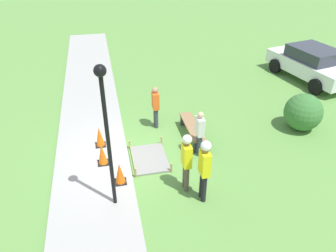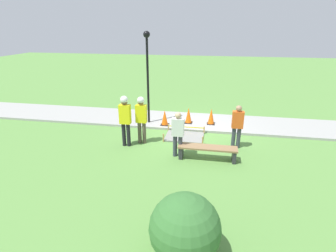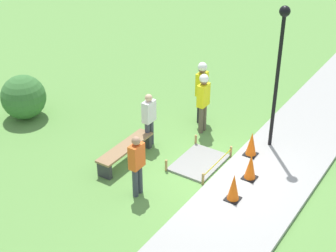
# 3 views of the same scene
# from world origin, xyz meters

# --- Properties ---
(ground_plane) EXTENTS (60.00, 60.00, 0.00)m
(ground_plane) POSITION_xyz_m (0.00, 0.00, 0.00)
(ground_plane) COLOR #5B8E42
(sidewalk) EXTENTS (28.00, 2.31, 0.10)m
(sidewalk) POSITION_xyz_m (0.00, -1.16, 0.05)
(sidewalk) COLOR #9E9E99
(sidewalk) RESTS_ON ground_plane
(wet_concrete_patch) EXTENTS (1.56, 1.15, 0.33)m
(wet_concrete_patch) POSITION_xyz_m (0.34, 0.65, 0.03)
(wet_concrete_patch) COLOR gray
(wet_concrete_patch) RESTS_ON ground_plane
(traffic_cone_near_patch) EXTENTS (0.34, 0.34, 0.70)m
(traffic_cone_near_patch) POSITION_xyz_m (-0.67, -0.85, 0.45)
(traffic_cone_near_patch) COLOR black
(traffic_cone_near_patch) RESTS_ON sidewalk
(traffic_cone_far_patch) EXTENTS (0.34, 0.34, 0.70)m
(traffic_cone_far_patch) POSITION_xyz_m (0.34, -0.81, 0.45)
(traffic_cone_far_patch) COLOR black
(traffic_cone_far_patch) RESTS_ON sidewalk
(traffic_cone_sidewalk_edge) EXTENTS (0.34, 0.34, 0.68)m
(traffic_cone_sidewalk_edge) POSITION_xyz_m (1.34, -0.37, 0.44)
(traffic_cone_sidewalk_edge) COLOR black
(traffic_cone_sidewalk_edge) RESTS_ON sidewalk
(park_bench) EXTENTS (1.96, 0.44, 0.47)m
(park_bench) POSITION_xyz_m (-0.63, 2.35, 0.34)
(park_bench) COLOR #2D2D33
(park_bench) RESTS_ON ground_plane
(worker_supervisor) EXTENTS (0.40, 0.26, 1.82)m
(worker_supervisor) POSITION_xyz_m (1.87, 1.44, 1.09)
(worker_supervisor) COLOR brown
(worker_supervisor) RESTS_ON ground_plane
(worker_assistant) EXTENTS (0.40, 0.28, 1.92)m
(worker_assistant) POSITION_xyz_m (2.38, 1.79, 1.17)
(worker_assistant) COLOR black
(worker_assistant) RESTS_ON ground_plane
(bystander_in_orange_shirt) EXTENTS (0.40, 0.22, 1.62)m
(bystander_in_orange_shirt) POSITION_xyz_m (-1.62, 1.23, 0.91)
(bystander_in_orange_shirt) COLOR #383D47
(bystander_in_orange_shirt) RESTS_ON ground_plane
(bystander_in_gray_shirt) EXTENTS (0.40, 0.22, 1.59)m
(bystander_in_gray_shirt) POSITION_xyz_m (0.38, 2.29, 0.89)
(bystander_in_gray_shirt) COLOR #383D47
(bystander_in_gray_shirt) RESTS_ON ground_plane
(lamppost_near) EXTENTS (0.28, 0.28, 3.93)m
(lamppost_near) POSITION_xyz_m (2.11, -0.58, 2.67)
(lamppost_near) COLOR black
(lamppost_near) RESTS_ON sidewalk
(shrub_rounded_near) EXTENTS (1.36, 1.36, 1.36)m
(shrub_rounded_near) POSITION_xyz_m (-0.35, 6.43, 0.68)
(shrub_rounded_near) COLOR #387033
(shrub_rounded_near) RESTS_ON ground_plane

